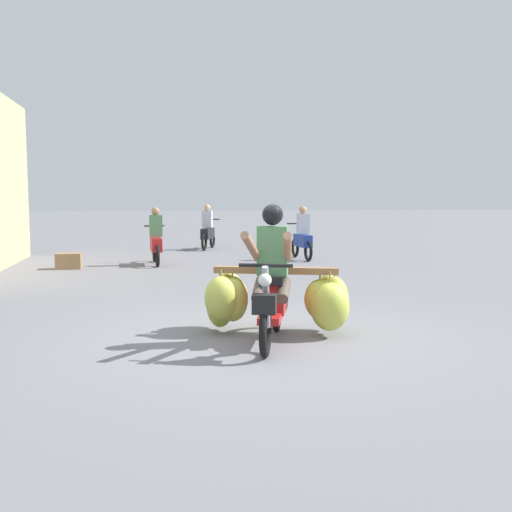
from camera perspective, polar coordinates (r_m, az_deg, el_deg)
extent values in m
plane|color=slate|center=(6.99, 0.30, -8.09)|extent=(120.00, 120.00, 0.00)
torus|color=black|center=(6.23, 0.91, -7.16)|extent=(0.25, 0.56, 0.56)
torus|color=black|center=(7.39, 1.99, -5.09)|extent=(0.25, 0.56, 0.56)
cube|color=red|center=(6.70, 1.40, -5.87)|extent=(0.40, 0.61, 0.08)
cube|color=red|center=(7.06, 1.76, -3.79)|extent=(0.46, 0.69, 0.36)
cube|color=black|center=(6.95, 1.69, -2.11)|extent=(0.43, 0.65, 0.10)
cylinder|color=gray|center=(6.22, 0.98, -3.98)|extent=(0.15, 0.29, 0.69)
cylinder|color=black|center=(6.13, 0.94, -0.91)|extent=(0.55, 0.21, 0.04)
sphere|color=silver|center=(6.07, 0.85, -2.31)|extent=(0.14, 0.14, 0.14)
cube|color=black|center=(6.07, 0.80, -4.61)|extent=(0.28, 0.23, 0.20)
cube|color=red|center=(6.17, 0.91, -4.44)|extent=(0.18, 0.30, 0.04)
cube|color=olive|center=(7.17, 1.88, -1.39)|extent=(1.46, 0.55, 0.08)
cube|color=olive|center=(7.35, 2.02, -1.45)|extent=(1.31, 0.49, 0.06)
ellipsoid|color=#BCC64C|center=(7.23, -3.33, -4.04)|extent=(0.54, 0.53, 0.54)
cylinder|color=#998459|center=(7.19, -3.35, -1.73)|extent=(0.02, 0.02, 0.11)
ellipsoid|color=#B7C147|center=(7.29, 7.45, -4.14)|extent=(0.40, 0.37, 0.56)
cylinder|color=#998459|center=(7.24, 7.48, -1.74)|extent=(0.02, 0.02, 0.11)
ellipsoid|color=#B1BC41|center=(7.43, -3.44, -4.56)|extent=(0.40, 0.37, 0.60)
cylinder|color=#998459|center=(7.38, -3.46, -1.82)|extent=(0.02, 0.02, 0.18)
ellipsoid|color=#BBC54B|center=(7.31, -2.26, -4.10)|extent=(0.48, 0.46, 0.56)
cylinder|color=#998459|center=(7.27, -2.27, -1.69)|extent=(0.02, 0.02, 0.12)
ellipsoid|color=#BEC84E|center=(7.46, 6.92, -3.92)|extent=(0.44, 0.43, 0.58)
cylinder|color=#998459|center=(7.42, 6.95, -1.52)|extent=(0.02, 0.02, 0.11)
ellipsoid|color=#B2BC42|center=(7.21, 6.10, -4.12)|extent=(0.45, 0.43, 0.48)
cylinder|color=#998459|center=(7.16, 6.12, -1.90)|extent=(0.02, 0.02, 0.14)
ellipsoid|color=#B6C046|center=(7.12, 7.04, -4.81)|extent=(0.58, 0.55, 0.58)
cylinder|color=#998459|center=(7.06, 7.07, -2.11)|extent=(0.02, 0.02, 0.16)
ellipsoid|color=#BCC74C|center=(7.57, -2.67, -3.25)|extent=(0.40, 0.37, 0.46)
cylinder|color=#998459|center=(7.54, -2.68, -1.35)|extent=(0.02, 0.02, 0.10)
cube|color=#4C7F51|center=(6.79, 1.60, 0.51)|extent=(0.39, 0.31, 0.56)
sphere|color=black|center=(6.75, 1.59, 3.96)|extent=(0.24, 0.24, 0.24)
cylinder|color=#9E7051|center=(6.43, 3.02, 0.79)|extent=(0.26, 0.72, 0.39)
cylinder|color=#9E7051|center=(6.47, -0.43, 0.83)|extent=(0.35, 0.70, 0.39)
cylinder|color=#4C4238|center=(6.72, 2.67, -3.26)|extent=(0.26, 0.46, 0.27)
cylinder|color=#4C4238|center=(6.74, 0.30, -3.21)|extent=(0.26, 0.46, 0.27)
torus|color=black|center=(19.32, -4.19, 1.57)|extent=(0.25, 0.52, 0.52)
torus|color=black|center=(18.25, -4.97, 1.31)|extent=(0.25, 0.52, 0.52)
cube|color=black|center=(18.67, -4.65, 2.16)|extent=(0.52, 0.93, 0.32)
cylinder|color=black|center=(19.23, -4.24, 3.52)|extent=(0.48, 0.20, 0.04)
cube|color=#B2B7C6|center=(18.63, -4.67, 3.53)|extent=(0.35, 0.29, 0.52)
sphere|color=tan|center=(18.64, -4.67, 4.61)|extent=(0.20, 0.20, 0.20)
torus|color=black|center=(15.30, -9.66, 0.40)|extent=(0.11, 0.52, 0.52)
torus|color=black|center=(14.21, -9.39, -0.01)|extent=(0.11, 0.52, 0.52)
cube|color=red|center=(14.64, -9.52, 1.10)|extent=(0.29, 0.91, 0.32)
cylinder|color=black|center=(15.21, -9.69, 2.86)|extent=(0.50, 0.06, 0.04)
cube|color=#4C7F51|center=(14.59, -9.55, 2.85)|extent=(0.31, 0.22, 0.52)
sphere|color=#9E7051|center=(14.60, -9.57, 4.23)|extent=(0.20, 0.20, 0.20)
torus|color=black|center=(16.35, 3.75, 0.81)|extent=(0.11, 0.52, 0.52)
torus|color=black|center=(15.31, 5.01, 0.46)|extent=(0.11, 0.52, 0.52)
cube|color=navy|center=(15.71, 4.48, 1.48)|extent=(0.30, 0.91, 0.32)
cylinder|color=black|center=(16.26, 3.82, 3.11)|extent=(0.50, 0.07, 0.04)
cube|color=#B2B7C6|center=(15.67, 4.52, 3.11)|extent=(0.31, 0.22, 0.52)
sphere|color=tan|center=(15.68, 4.50, 4.39)|extent=(0.20, 0.20, 0.20)
cube|color=olive|center=(14.36, -17.44, -0.46)|extent=(0.56, 0.40, 0.36)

